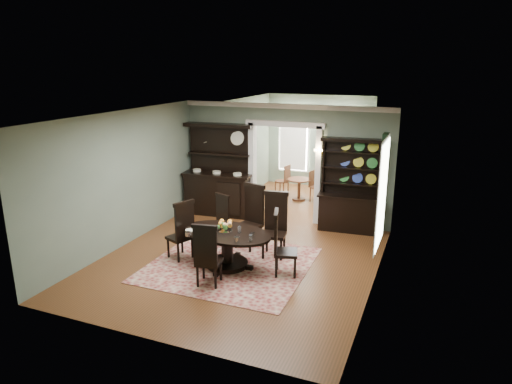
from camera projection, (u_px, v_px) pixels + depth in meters
room at (237, 188)px, 9.06m from camera, size 5.51×6.01×3.01m
parlor at (311, 146)px, 13.97m from camera, size 3.51×3.50×3.01m
doorway_trim at (285, 158)px, 11.69m from camera, size 2.08×0.25×2.57m
right_window at (382, 190)px, 8.87m from camera, size 0.15×1.47×2.12m
wall_sconce at (320, 151)px, 11.13m from camera, size 0.27×0.21×0.21m
rug at (230, 264)px, 9.32m from camera, size 3.15×3.00×0.01m
dining_table at (227, 242)px, 9.12m from camera, size 2.03×1.97×0.75m
centerpiece at (225, 229)px, 8.98m from camera, size 1.49×0.96×0.25m
chair_far_left at (220, 218)px, 10.22m from camera, size 0.55×0.54×1.17m
chair_far_mid at (252, 214)px, 10.08m from camera, size 0.64×0.62×1.43m
chair_far_right at (275, 222)px, 9.65m from camera, size 0.58×0.56×1.38m
chair_end_left at (182, 229)px, 9.40m from camera, size 0.60×0.61×1.29m
chair_end_right at (280, 242)px, 8.73m from camera, size 0.57×0.59×1.29m
chair_near at (207, 254)px, 8.24m from camera, size 0.52×0.50×1.24m
sideboard at (219, 183)px, 12.28m from camera, size 1.91×0.82×2.45m
welsh_dresser at (349, 198)px, 11.06m from camera, size 1.49×0.65×2.27m
parlor_table at (299, 186)px, 13.59m from camera, size 0.70×0.70×0.65m
parlor_chair_left at (284, 180)px, 13.96m from camera, size 0.44×0.43×0.98m
parlor_chair_right at (315, 185)px, 13.51m from camera, size 0.42×0.41×0.91m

